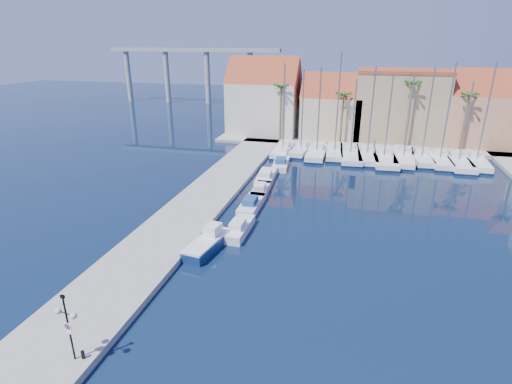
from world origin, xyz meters
TOP-DOWN VIEW (x-y plane):
  - ground at (0.00, 0.00)m, footprint 260.00×260.00m
  - quay_west at (-9.00, 13.50)m, footprint 6.00×77.00m
  - shore_north at (10.00, 48.00)m, footprint 54.00×16.00m
  - lamp_post at (-7.01, -9.60)m, footprint 1.37×0.49m
  - bollard at (-6.60, -9.45)m, footprint 0.19×0.19m
  - fishing_boat at (-4.75, 4.28)m, footprint 2.59×5.53m
  - motorboat_west_0 at (-3.05, 7.72)m, footprint 1.69×5.12m
  - motorboat_west_1 at (-3.44, 13.45)m, footprint 1.84×5.64m
  - motorboat_west_2 at (-3.49, 17.73)m, footprint 1.92×5.19m
  - motorboat_west_3 at (-3.97, 22.48)m, footprint 2.41×6.36m
  - motorboat_west_4 at (-3.26, 28.68)m, footprint 2.53×6.24m
  - motorboat_west_5 at (-3.73, 33.85)m, footprint 2.04×5.48m
  - motorboat_west_6 at (-3.61, 37.82)m, footprint 2.47×6.27m
  - sailboat_0 at (-4.28, 36.00)m, footprint 2.56×9.55m
  - sailboat_1 at (-1.57, 36.72)m, footprint 2.90×8.46m
  - sailboat_2 at (0.94, 35.76)m, footprint 2.65×9.98m
  - sailboat_3 at (3.50, 36.52)m, footprint 3.00×9.33m
  - sailboat_4 at (5.84, 35.91)m, footprint 3.86×11.29m
  - sailboat_5 at (8.27, 36.15)m, footprint 3.22×10.77m
  - sailboat_6 at (10.58, 35.49)m, footprint 3.88×12.06m
  - sailboat_7 at (13.42, 36.21)m, footprint 3.69×11.16m
  - sailboat_8 at (15.81, 36.47)m, footprint 3.01×9.21m
  - sailboat_9 at (18.24, 36.14)m, footprint 2.67×9.74m
  - sailboat_10 at (20.61, 35.82)m, footprint 2.98×10.77m
  - sailboat_11 at (23.05, 36.38)m, footprint 3.10×9.90m
  - building_0 at (-10.00, 47.00)m, footprint 12.30×9.00m
  - building_1 at (2.00, 47.00)m, footprint 10.30×8.00m
  - building_2 at (13.00, 48.00)m, footprint 14.20×10.20m
  - building_3 at (25.00, 47.00)m, footprint 10.30×8.00m
  - palm_0 at (-6.00, 42.00)m, footprint 2.60×2.60m
  - palm_1 at (4.00, 42.00)m, footprint 2.60×2.60m
  - palm_2 at (14.00, 42.00)m, footprint 2.60×2.60m
  - palm_3 at (22.00, 42.00)m, footprint 2.60×2.60m
  - viaduct at (-39.07, 82.00)m, footprint 48.00×2.20m

SIDE VIEW (x-z plane):
  - ground at x=0.00m, z-range 0.00..0.00m
  - quay_west at x=-9.00m, z-range 0.00..0.50m
  - shore_north at x=10.00m, z-range 0.00..0.50m
  - motorboat_west_1 at x=-3.44m, z-range -0.19..1.21m
  - motorboat_west_2 at x=-3.49m, z-range -0.19..1.21m
  - motorboat_west_0 at x=-3.05m, z-range -0.19..1.21m
  - motorboat_west_3 at x=-3.97m, z-range -0.19..1.21m
  - motorboat_west_4 at x=-3.26m, z-range -0.19..1.21m
  - motorboat_west_5 at x=-3.73m, z-range -0.19..1.21m
  - motorboat_west_6 at x=-3.61m, z-range -0.19..1.21m
  - sailboat_6 at x=10.58m, z-range -5.50..6.62m
  - sailboat_4 at x=5.84m, z-range -5.17..6.29m
  - sailboat_10 at x=20.61m, z-range -5.14..6.27m
  - sailboat_7 at x=13.42m, z-range -5.61..6.75m
  - sailboat_5 at x=8.27m, z-range -5.98..7.14m
  - sailboat_2 at x=0.94m, z-range -5.88..7.06m
  - sailboat_0 at x=-4.28m, z-range -6.07..7.27m
  - sailboat_11 at x=23.05m, z-range -6.27..7.48m
  - sailboat_9 at x=18.24m, z-range -6.29..7.50m
  - sailboat_8 at x=15.81m, z-range -5.90..7.12m
  - sailboat_1 at x=-1.57m, z-range -5.64..6.87m
  - fishing_boat at x=-4.75m, z-range -0.31..1.55m
  - sailboat_3 at x=3.50m, z-range -6.83..8.11m
  - bollard at x=-6.60m, z-range 0.50..0.97m
  - lamp_post at x=-7.01m, z-range 1.13..5.18m
  - building_1 at x=2.00m, z-range -0.20..10.80m
  - building_3 at x=25.00m, z-range -0.14..11.86m
  - building_2 at x=13.00m, z-range 0.51..12.01m
  - building_0 at x=-10.00m, z-range -0.23..13.27m
  - palm_1 at x=4.00m, z-range 3.56..12.71m
  - palm_3 at x=22.00m, z-range 3.78..13.43m
  - palm_0 at x=-6.00m, z-range 4.00..14.15m
  - palm_2 at x=14.00m, z-range 4.44..15.59m
  - viaduct at x=-39.07m, z-range 3.02..17.47m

